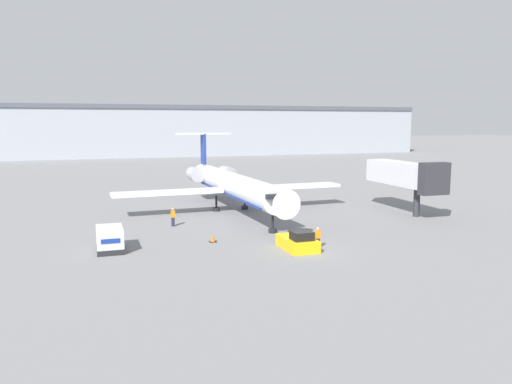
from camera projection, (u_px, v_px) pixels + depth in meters
ground_plane at (305, 251)px, 40.33m from camera, size 600.00×600.00×0.00m
terminal_building at (144, 131)px, 151.95m from camera, size 180.00×16.80×15.46m
airplane_main at (232, 184)px, 58.13m from camera, size 27.45×29.85×8.85m
pushback_tug at (298, 242)px, 40.87m from camera, size 2.34×4.12×1.67m
luggage_cart at (110, 239)px, 40.28m from camera, size 2.06×3.45×1.94m
worker_near_tug at (318, 237)px, 41.16m from camera, size 0.40×0.24×1.74m
worker_by_wing at (173, 217)px, 49.83m from camera, size 0.40×0.26×1.87m
traffic_cone_left at (213, 238)px, 43.37m from camera, size 0.62×0.62×0.70m
jet_bridge at (405, 174)px, 56.66m from camera, size 3.20×11.87×6.19m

